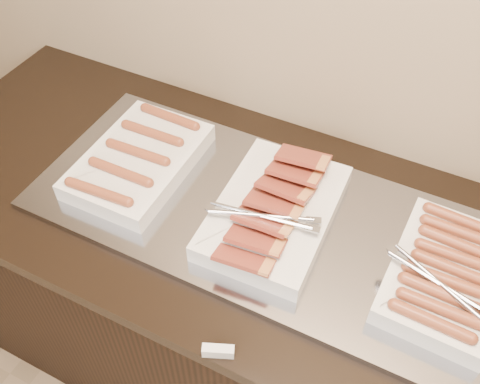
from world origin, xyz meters
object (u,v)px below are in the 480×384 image
counter (267,315)px  dish_right (446,275)px  dish_left (139,160)px  dish_center (274,211)px  warming_tray (271,220)px

counter → dish_right: size_ratio=5.83×
dish_left → dish_center: dish_center is taller
counter → dish_left: 0.63m
counter → warming_tray: 0.46m
warming_tray → dish_center: dish_center is taller
counter → dish_center: size_ratio=4.83×
warming_tray → dish_right: bearing=-0.6°
dish_center → dish_right: size_ratio=1.21×
counter → dish_center: bearing=-98.9°
dish_center → dish_right: bearing=-2.2°
counter → dish_center: dish_center is taller
warming_tray → dish_center: (0.01, -0.00, 0.04)m
counter → dish_right: 0.64m
counter → dish_right: (0.40, -0.00, 0.50)m
counter → dish_center: 0.50m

